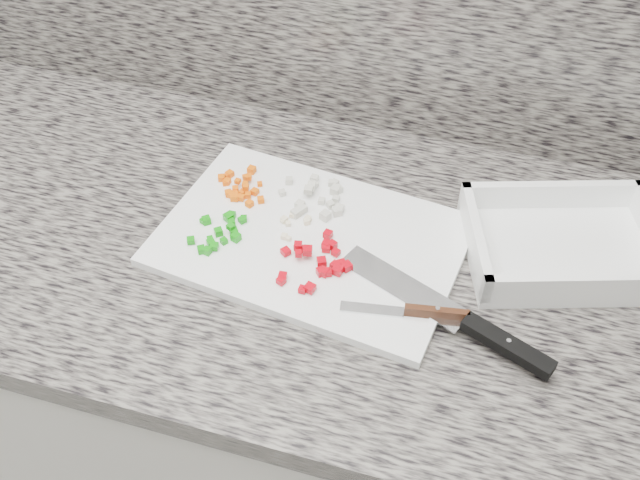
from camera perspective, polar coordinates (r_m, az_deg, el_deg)
The scene contains 11 objects.
cabinet at distance 1.42m, azimuth -4.45°, elevation -12.58°, with size 3.92×0.62×0.86m, color beige.
countertop at distance 1.07m, azimuth -5.80°, elevation 0.12°, with size 3.96×0.64×0.04m, color slate.
cutting_board at distance 1.02m, azimuth -0.76°, elevation -0.05°, with size 0.42×0.28×0.01m, color white.
carrot_pile at distance 1.09m, azimuth -6.41°, elevation 4.25°, with size 0.09×0.09×0.02m.
onion_pile at distance 1.06m, azimuth -0.01°, elevation 3.41°, with size 0.11×0.10×0.02m.
green_pepper_pile at distance 1.02m, azimuth -7.94°, elevation 0.70°, with size 0.07×0.09×0.02m.
red_pepper_pile at distance 0.97m, azimuth -0.12°, elevation -1.71°, with size 0.11×0.12×0.02m.
garlic_pile at distance 1.03m, azimuth -2.03°, elevation 1.41°, with size 0.04×0.06×0.01m.
chef_knife at distance 0.93m, azimuth 11.89°, elevation -6.62°, with size 0.30×0.15×0.02m.
paring_knife at distance 0.93m, azimuth 8.02°, elevation -5.72°, with size 0.17×0.04×0.02m.
tray at distance 1.05m, azimuth 18.89°, elevation -0.45°, with size 0.31×0.26×0.06m.
Camera 1 is at (0.31, 0.76, 1.64)m, focal length 40.00 mm.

